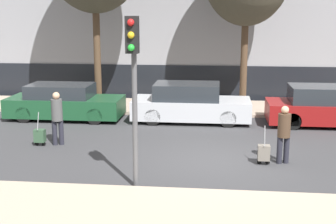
% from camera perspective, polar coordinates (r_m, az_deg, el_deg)
% --- Properties ---
extents(ground_plane, '(80.00, 80.00, 0.00)m').
position_cam_1_polar(ground_plane, '(13.15, 5.91, -5.85)').
color(ground_plane, '#38383A').
extents(sidewalk_near, '(28.00, 2.50, 0.12)m').
position_cam_1_polar(sidewalk_near, '(9.63, 5.77, -12.38)').
color(sidewalk_near, tan).
rests_on(sidewalk_near, ground_plane).
extents(sidewalk_far, '(28.00, 3.00, 0.12)m').
position_cam_1_polar(sidewalk_far, '(19.92, 6.04, 0.52)').
color(sidewalk_far, tan).
rests_on(sidewalk_far, ground_plane).
extents(parked_car_0, '(4.36, 1.77, 1.34)m').
position_cam_1_polar(parked_car_0, '(18.37, -12.51, 1.14)').
color(parked_car_0, '#194728').
rests_on(parked_car_0, ground_plane).
extents(parked_car_1, '(4.38, 1.83, 1.44)m').
position_cam_1_polar(parked_car_1, '(17.55, 2.72, 1.02)').
color(parked_car_1, '#B7BABF').
rests_on(parked_car_1, ground_plane).
extents(parked_car_2, '(4.28, 1.81, 1.43)m').
position_cam_1_polar(parked_car_2, '(17.83, 18.69, 0.57)').
color(parked_car_2, maroon).
rests_on(parked_car_2, ground_plane).
extents(pedestrian_left, '(0.34, 0.34, 1.66)m').
position_cam_1_polar(pedestrian_left, '(14.73, -13.37, -0.38)').
color(pedestrian_left, '#23232D').
rests_on(pedestrian_left, ground_plane).
extents(trolley_left, '(0.34, 0.29, 1.05)m').
position_cam_1_polar(trolley_left, '(14.91, -15.37, -2.81)').
color(trolley_left, '#335138').
rests_on(trolley_left, ground_plane).
extents(pedestrian_right, '(0.34, 0.34, 1.59)m').
position_cam_1_polar(pedestrian_right, '(12.96, 13.95, -2.30)').
color(pedestrian_right, '#23232D').
rests_on(pedestrian_right, ground_plane).
extents(trolley_right, '(0.34, 0.29, 1.08)m').
position_cam_1_polar(trolley_right, '(12.89, 11.60, -4.89)').
color(trolley_right, slate).
rests_on(trolley_right, ground_plane).
extents(traffic_light, '(0.28, 0.47, 3.96)m').
position_cam_1_polar(traffic_light, '(10.40, -4.25, 5.30)').
color(traffic_light, '#515154').
rests_on(traffic_light, ground_plane).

